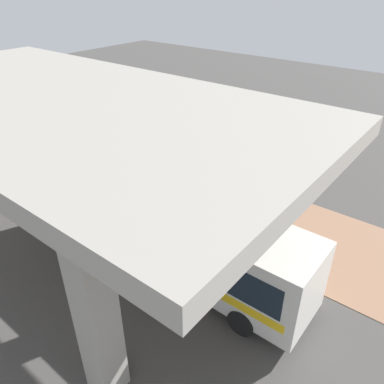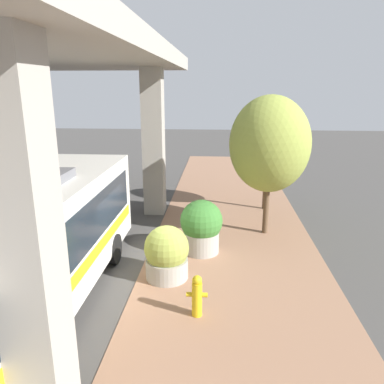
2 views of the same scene
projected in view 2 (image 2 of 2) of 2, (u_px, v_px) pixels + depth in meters
name	position (u px, v px, depth m)	size (l,w,h in m)	color
ground_plane	(142.00, 269.00, 11.99)	(80.00, 80.00, 0.00)	#474442
sidewalk_strip	(235.00, 272.00, 11.78)	(6.00, 40.00, 0.02)	#936B51
bus	(7.00, 264.00, 8.23)	(2.72, 12.11, 3.50)	silver
fire_hydrant	(197.00, 296.00, 9.41)	(0.54, 0.26, 1.14)	gold
planter_front	(201.00, 227.00, 12.97)	(1.47, 1.47, 1.91)	#9E998E
planter_middle	(167.00, 254.00, 11.25)	(1.35, 1.35, 1.67)	#9E998E
street_tree_near	(270.00, 144.00, 13.99)	(3.03, 3.03, 5.38)	brown
street_tree_far	(268.00, 138.00, 16.97)	(2.08, 2.08, 4.65)	brown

